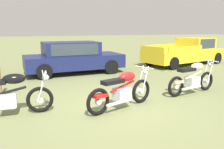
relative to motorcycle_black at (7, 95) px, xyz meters
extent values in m
plane|color=olive|center=(2.63, -0.31, -0.49)|extent=(120.00, 120.00, 0.00)
torus|color=black|center=(0.72, -0.03, -0.17)|extent=(0.65, 0.12, 0.64)
cylinder|color=silver|center=(0.72, -0.03, -0.17)|extent=(0.14, 0.11, 0.14)
cylinder|color=silver|center=(0.78, 0.06, 0.16)|extent=(0.27, 0.05, 0.73)
cylinder|color=silver|center=(0.77, -0.12, 0.16)|extent=(0.27, 0.05, 0.73)
cube|color=silver|center=(-0.01, 0.00, -0.11)|extent=(0.41, 0.32, 0.32)
cylinder|color=black|center=(0.02, 0.00, 0.09)|extent=(0.81, 0.10, 0.23)
ellipsoid|color=black|center=(0.17, 0.00, 0.38)|extent=(0.53, 0.28, 0.24)
cylinder|color=silver|center=(0.82, -0.03, 0.49)|extent=(0.06, 0.64, 0.03)
sphere|color=silver|center=(0.88, -0.04, 0.37)|extent=(0.17, 0.17, 0.16)
torus|color=black|center=(3.37, -0.24, -0.17)|extent=(0.65, 0.30, 0.66)
torus|color=black|center=(1.97, -0.73, -0.17)|extent=(0.65, 0.30, 0.66)
cylinder|color=silver|center=(3.37, -0.24, -0.17)|extent=(0.17, 0.14, 0.14)
cylinder|color=silver|center=(1.97, -0.73, -0.17)|extent=(0.17, 0.14, 0.14)
cylinder|color=silver|center=(3.39, -0.14, 0.16)|extent=(0.26, 0.12, 0.73)
cylinder|color=silver|center=(3.45, -0.31, 0.16)|extent=(0.26, 0.12, 0.73)
cube|color=silver|center=(2.69, -0.48, -0.11)|extent=(0.48, 0.41, 0.32)
cylinder|color=red|center=(2.72, -0.47, 0.09)|extent=(0.78, 0.32, 0.23)
ellipsoid|color=red|center=(2.86, -0.42, 0.31)|extent=(0.58, 0.42, 0.24)
cube|color=black|center=(2.41, -0.58, 0.25)|extent=(0.65, 0.42, 0.10)
cube|color=red|center=(2.03, -0.71, -0.03)|extent=(0.40, 0.29, 0.08)
cylinder|color=silver|center=(3.46, -0.21, 0.49)|extent=(0.24, 0.62, 0.03)
sphere|color=silver|center=(3.52, -0.19, 0.37)|extent=(0.20, 0.20, 0.16)
cylinder|color=silver|center=(2.53, -0.70, -0.25)|extent=(0.78, 0.34, 0.08)
torus|color=black|center=(6.01, 0.16, -0.18)|extent=(0.63, 0.21, 0.63)
torus|color=black|center=(4.61, -0.11, -0.18)|extent=(0.63, 0.21, 0.63)
cylinder|color=silver|center=(6.01, 0.16, -0.18)|extent=(0.16, 0.12, 0.14)
cylinder|color=silver|center=(4.61, -0.11, -0.18)|extent=(0.16, 0.12, 0.14)
cylinder|color=silver|center=(6.05, 0.26, 0.15)|extent=(0.27, 0.09, 0.74)
cylinder|color=silver|center=(6.08, 0.08, 0.15)|extent=(0.27, 0.09, 0.74)
cube|color=silver|center=(5.33, 0.03, -0.11)|extent=(0.45, 0.37, 0.32)
cylinder|color=beige|center=(5.36, 0.03, 0.09)|extent=(0.77, 0.20, 0.22)
ellipsoid|color=beige|center=(5.51, 0.06, 0.35)|extent=(0.56, 0.35, 0.24)
cube|color=black|center=(5.03, -0.03, 0.29)|extent=(0.63, 0.35, 0.10)
cube|color=beige|center=(4.67, -0.10, -0.04)|extent=(0.39, 0.24, 0.08)
cylinder|color=silver|center=(6.10, 0.17, 0.49)|extent=(0.15, 0.63, 0.03)
sphere|color=silver|center=(6.16, 0.19, 0.37)|extent=(0.19, 0.19, 0.16)
cylinder|color=silver|center=(5.14, -0.17, -0.25)|extent=(0.80, 0.23, 0.08)
cube|color=#161E4C|center=(2.60, 4.75, 0.06)|extent=(4.41, 2.04, 0.60)
cube|color=#161E4C|center=(2.45, 4.74, 0.64)|extent=(2.46, 1.76, 0.60)
cube|color=#2D3842|center=(2.45, 4.74, 0.66)|extent=(2.10, 1.78, 0.48)
cylinder|color=black|center=(4.02, 5.67, -0.17)|extent=(0.65, 0.25, 0.64)
cylinder|color=black|center=(4.10, 3.97, -0.17)|extent=(0.65, 0.25, 0.64)
cylinder|color=black|center=(1.09, 5.53, -0.17)|extent=(0.65, 0.25, 0.64)
cylinder|color=black|center=(1.18, 3.82, -0.17)|extent=(0.65, 0.25, 0.64)
cube|color=gold|center=(8.98, 5.08, 0.06)|extent=(5.39, 2.88, 0.60)
cube|color=gold|center=(9.86, 5.28, 0.68)|extent=(1.96, 1.97, 0.64)
cube|color=#2D3842|center=(9.86, 5.28, 0.70)|extent=(1.67, 1.93, 0.52)
cube|color=gold|center=(7.85, 5.69, 0.50)|extent=(2.51, 0.65, 0.28)
cube|color=gold|center=(8.22, 4.04, 0.50)|extent=(2.51, 0.65, 0.28)
cube|color=gold|center=(6.53, 4.52, 0.50)|extent=(0.45, 1.66, 0.28)
cylinder|color=black|center=(10.61, 6.31, -0.17)|extent=(0.67, 0.36, 0.64)
cylinder|color=black|center=(10.98, 4.68, -0.17)|extent=(0.67, 0.36, 0.64)
cylinder|color=black|center=(6.99, 5.48, -0.17)|extent=(0.67, 0.36, 0.64)
cylinder|color=black|center=(7.36, 3.86, -0.17)|extent=(0.67, 0.36, 0.64)
camera|label=1|loc=(0.37, -5.75, 1.52)|focal=37.59mm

